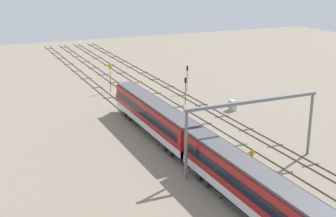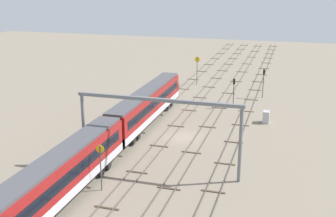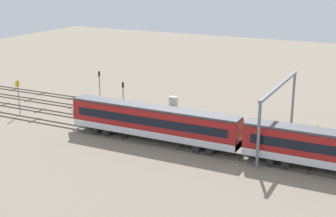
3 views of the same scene
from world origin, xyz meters
name	(u,v)px [view 1 (image 1 of 3)]	position (x,y,z in m)	size (l,w,h in m)	color
ground_plane	(207,136)	(0.00, 0.00, 0.00)	(189.75, 189.75, 0.00)	gray
track_near_foreground	(246,130)	(0.00, -6.56, 0.07)	(173.75, 2.40, 0.16)	#59544C
track_second_near	(221,134)	(0.00, -2.19, 0.07)	(173.75, 2.40, 0.16)	#59544C
track_middle	(193,138)	(0.00, 2.19, 0.07)	(173.75, 2.40, 0.16)	#59544C
track_with_train	(165,143)	(0.00, 6.56, 0.07)	(173.75, 2.40, 0.16)	#59544C
overhead_gantry	(253,116)	(-10.86, 0.07, 6.23)	(0.40, 18.02, 8.25)	slate
speed_sign_mid_trackside	(110,73)	(29.33, 4.91, 3.63)	(0.14, 1.02, 5.48)	#4C4C51
speed_sign_far_trackside	(251,166)	(-16.62, 4.10, 3.05)	(0.14, 0.83, 4.79)	#4C4C51
signal_light_trackside_approach	(185,87)	(15.55, -4.23, 3.10)	(0.31, 0.32, 4.76)	#4C4C51
signal_light_trackside_departure	(187,75)	(22.99, -8.31, 3.27)	(0.31, 0.32, 5.05)	#4C4C51
relay_cabinet	(233,105)	(9.23, -9.90, 0.87)	(1.29, 0.89, 1.74)	#B2B7BC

